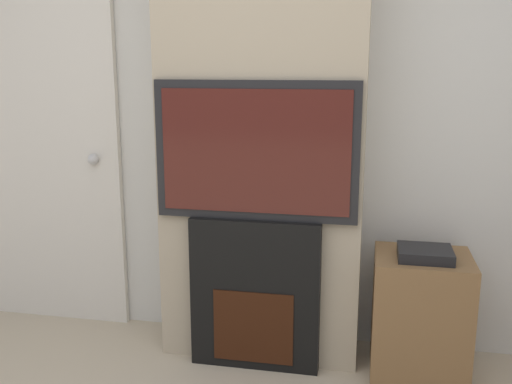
% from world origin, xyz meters
% --- Properties ---
extents(wall_back, '(6.00, 0.06, 2.70)m').
position_xyz_m(wall_back, '(0.00, 2.03, 1.35)').
color(wall_back, silver).
rests_on(wall_back, ground_plane).
extents(chimney_breast, '(1.00, 0.34, 2.70)m').
position_xyz_m(chimney_breast, '(0.00, 1.83, 1.35)').
color(chimney_breast, tan).
rests_on(chimney_breast, ground_plane).
extents(fireplace, '(0.64, 0.15, 0.76)m').
position_xyz_m(fireplace, '(0.00, 1.66, 0.38)').
color(fireplace, black).
rests_on(fireplace, ground_plane).
extents(television, '(0.96, 0.07, 0.65)m').
position_xyz_m(television, '(0.00, 1.65, 1.08)').
color(television, black).
rests_on(television, fireplace).
extents(media_stand, '(0.45, 0.39, 0.65)m').
position_xyz_m(media_stand, '(0.79, 1.71, 0.31)').
color(media_stand, brown).
rests_on(media_stand, ground_plane).
extents(entry_door, '(0.92, 0.09, 2.02)m').
position_xyz_m(entry_door, '(-1.29, 1.97, 1.01)').
color(entry_door, silver).
rests_on(entry_door, ground_plane).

